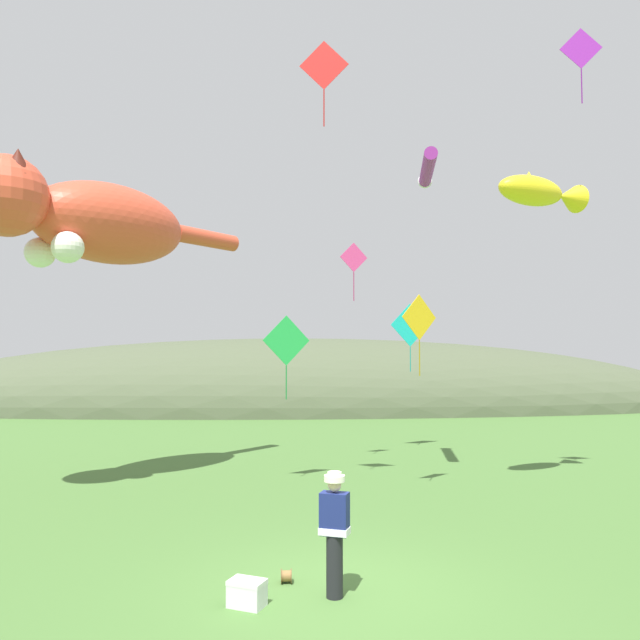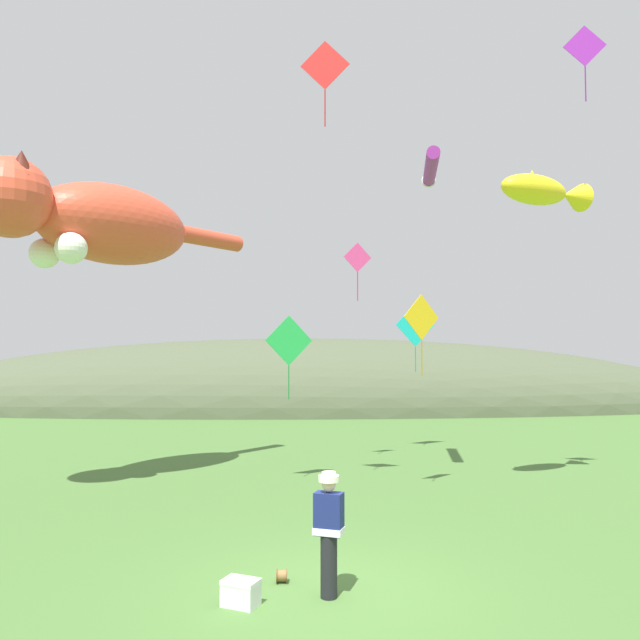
{
  "view_description": "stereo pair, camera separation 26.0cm",
  "coord_description": "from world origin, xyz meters",
  "px_view_note": "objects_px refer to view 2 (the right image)",
  "views": [
    {
      "loc": [
        -0.73,
        -9.25,
        3.5
      ],
      "look_at": [
        0.0,
        4.0,
        4.19
      ],
      "focal_mm": 35.0,
      "sensor_mm": 36.0,
      "label": 1
    },
    {
      "loc": [
        -0.47,
        -9.26,
        3.5
      ],
      "look_at": [
        0.0,
        4.0,
        4.19
      ],
      "focal_mm": 35.0,
      "sensor_mm": 36.0,
      "label": 2
    }
  ],
  "objects_px": {
    "kite_diamond_violet": "(585,47)",
    "kite_diamond_red": "(325,66)",
    "festival_attendant": "(329,530)",
    "kite_giant_cat": "(94,222)",
    "kite_fish_windsock": "(543,191)",
    "kite_diamond_gold": "(421,318)",
    "kite_tube_streamer": "(431,168)",
    "kite_diamond_pink": "(358,258)",
    "picnic_cooler": "(241,593)",
    "kite_spool": "(282,576)",
    "kite_diamond_teal": "(415,325)",
    "kite_diamond_green": "(289,341)"
  },
  "relations": [
    {
      "from": "kite_tube_streamer",
      "to": "kite_diamond_pink",
      "type": "height_order",
      "value": "kite_tube_streamer"
    },
    {
      "from": "kite_diamond_teal",
      "to": "kite_diamond_pink",
      "type": "bearing_deg",
      "value": -128.59
    },
    {
      "from": "festival_attendant",
      "to": "kite_fish_windsock",
      "type": "height_order",
      "value": "kite_fish_windsock"
    },
    {
      "from": "kite_diamond_violet",
      "to": "kite_diamond_teal",
      "type": "height_order",
      "value": "kite_diamond_violet"
    },
    {
      "from": "festival_attendant",
      "to": "picnic_cooler",
      "type": "height_order",
      "value": "festival_attendant"
    },
    {
      "from": "festival_attendant",
      "to": "kite_fish_windsock",
      "type": "xyz_separation_m",
      "value": [
        5.81,
        6.44,
        6.66
      ]
    },
    {
      "from": "festival_attendant",
      "to": "kite_diamond_green",
      "type": "distance_m",
      "value": 8.19
    },
    {
      "from": "kite_spool",
      "to": "kite_tube_streamer",
      "type": "xyz_separation_m",
      "value": [
        3.98,
        7.53,
        8.59
      ]
    },
    {
      "from": "kite_fish_windsock",
      "to": "kite_giant_cat",
      "type": "bearing_deg",
      "value": 175.36
    },
    {
      "from": "picnic_cooler",
      "to": "kite_diamond_teal",
      "type": "relative_size",
      "value": 0.24
    },
    {
      "from": "kite_spool",
      "to": "kite_diamond_gold",
      "type": "bearing_deg",
      "value": 60.5
    },
    {
      "from": "picnic_cooler",
      "to": "kite_diamond_green",
      "type": "xyz_separation_m",
      "value": [
        0.54,
        7.9,
        3.62
      ]
    },
    {
      "from": "picnic_cooler",
      "to": "kite_diamond_red",
      "type": "bearing_deg",
      "value": 76.08
    },
    {
      "from": "kite_diamond_violet",
      "to": "kite_diamond_green",
      "type": "distance_m",
      "value": 10.63
    },
    {
      "from": "picnic_cooler",
      "to": "kite_diamond_teal",
      "type": "distance_m",
      "value": 14.87
    },
    {
      "from": "kite_fish_windsock",
      "to": "kite_diamond_red",
      "type": "xyz_separation_m",
      "value": [
        -5.62,
        -0.96,
        2.72
      ]
    },
    {
      "from": "kite_giant_cat",
      "to": "kite_diamond_pink",
      "type": "bearing_deg",
      "value": 20.85
    },
    {
      "from": "festival_attendant",
      "to": "kite_spool",
      "type": "bearing_deg",
      "value": 139.23
    },
    {
      "from": "picnic_cooler",
      "to": "kite_tube_streamer",
      "type": "distance_m",
      "value": 12.76
    },
    {
      "from": "festival_attendant",
      "to": "kite_giant_cat",
      "type": "bearing_deg",
      "value": 128.33
    },
    {
      "from": "kite_diamond_green",
      "to": "kite_diamond_violet",
      "type": "bearing_deg",
      "value": -12.44
    },
    {
      "from": "festival_attendant",
      "to": "kite_diamond_pink",
      "type": "distance_m",
      "value": 11.61
    },
    {
      "from": "festival_attendant",
      "to": "kite_spool",
      "type": "xyz_separation_m",
      "value": [
        -0.69,
        0.59,
        -0.85
      ]
    },
    {
      "from": "kite_spool",
      "to": "kite_diamond_red",
      "type": "height_order",
      "value": "kite_diamond_red"
    },
    {
      "from": "kite_fish_windsock",
      "to": "kite_diamond_gold",
      "type": "xyz_separation_m",
      "value": [
        -3.14,
        0.08,
        -3.25
      ]
    },
    {
      "from": "kite_diamond_violet",
      "to": "kite_diamond_pink",
      "type": "relative_size",
      "value": 1.07
    },
    {
      "from": "festival_attendant",
      "to": "kite_giant_cat",
      "type": "distance_m",
      "value": 11.15
    },
    {
      "from": "kite_diamond_violet",
      "to": "kite_diamond_red",
      "type": "bearing_deg",
      "value": -175.4
    },
    {
      "from": "kite_spool",
      "to": "kite_fish_windsock",
      "type": "xyz_separation_m",
      "value": [
        6.49,
        5.85,
        7.51
      ]
    },
    {
      "from": "kite_fish_windsock",
      "to": "kite_diamond_pink",
      "type": "xyz_separation_m",
      "value": [
        -4.4,
        3.7,
        -1.19
      ]
    },
    {
      "from": "kite_spool",
      "to": "picnic_cooler",
      "type": "bearing_deg",
      "value": -122.82
    },
    {
      "from": "festival_attendant",
      "to": "kite_diamond_gold",
      "type": "xyz_separation_m",
      "value": [
        2.67,
        6.52,
        3.41
      ]
    },
    {
      "from": "kite_fish_windsock",
      "to": "kite_tube_streamer",
      "type": "xyz_separation_m",
      "value": [
        -2.52,
        1.68,
        1.07
      ]
    },
    {
      "from": "picnic_cooler",
      "to": "kite_diamond_green",
      "type": "height_order",
      "value": "kite_diamond_green"
    },
    {
      "from": "kite_fish_windsock",
      "to": "kite_diamond_gold",
      "type": "bearing_deg",
      "value": 178.45
    },
    {
      "from": "kite_tube_streamer",
      "to": "kite_diamond_green",
      "type": "bearing_deg",
      "value": -173.29
    },
    {
      "from": "festival_attendant",
      "to": "kite_spool",
      "type": "height_order",
      "value": "festival_attendant"
    },
    {
      "from": "festival_attendant",
      "to": "kite_diamond_teal",
      "type": "relative_size",
      "value": 0.73
    },
    {
      "from": "kite_diamond_teal",
      "to": "kite_diamond_gold",
      "type": "relative_size",
      "value": 1.19
    },
    {
      "from": "kite_tube_streamer",
      "to": "kite_fish_windsock",
      "type": "bearing_deg",
      "value": -33.75
    },
    {
      "from": "kite_diamond_teal",
      "to": "kite_diamond_green",
      "type": "height_order",
      "value": "kite_diamond_teal"
    },
    {
      "from": "kite_diamond_red",
      "to": "kite_diamond_pink",
      "type": "distance_m",
      "value": 6.21
    },
    {
      "from": "picnic_cooler",
      "to": "kite_giant_cat",
      "type": "relative_size",
      "value": 0.09
    },
    {
      "from": "kite_diamond_violet",
      "to": "kite_diamond_red",
      "type": "distance_m",
      "value": 6.66
    },
    {
      "from": "kite_tube_streamer",
      "to": "kite_diamond_red",
      "type": "height_order",
      "value": "kite_diamond_red"
    },
    {
      "from": "kite_diamond_pink",
      "to": "kite_diamond_green",
      "type": "height_order",
      "value": "kite_diamond_pink"
    },
    {
      "from": "picnic_cooler",
      "to": "kite_diamond_violet",
      "type": "relative_size",
      "value": 0.3
    },
    {
      "from": "kite_diamond_red",
      "to": "kite_diamond_pink",
      "type": "relative_size",
      "value": 1.15
    },
    {
      "from": "kite_diamond_violet",
      "to": "kite_diamond_red",
      "type": "height_order",
      "value": "kite_diamond_violet"
    },
    {
      "from": "kite_giant_cat",
      "to": "kite_diamond_teal",
      "type": "bearing_deg",
      "value": 30.74
    }
  ]
}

